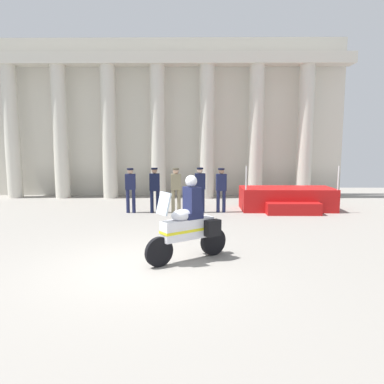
{
  "coord_description": "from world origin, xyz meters",
  "views": [
    {
      "loc": [
        1.08,
        -7.46,
        2.58
      ],
      "look_at": [
        0.97,
        3.24,
        1.16
      ],
      "focal_mm": 34.18,
      "sensor_mm": 36.0,
      "label": 1
    }
  ],
  "objects": [
    {
      "name": "reviewing_stand",
      "position": [
        4.65,
        6.66,
        0.42
      ],
      "size": [
        3.56,
        2.1,
        1.77
      ],
      "color": "#B71414",
      "rests_on": "ground_plane"
    },
    {
      "name": "officer_in_row_3",
      "position": [
        1.24,
        6.07,
        1.0
      ],
      "size": [
        0.4,
        0.26,
        1.69
      ],
      "rotation": [
        0.0,
        0.0,
        3.24
      ],
      "color": "#141938",
      "rests_on": "ground_plane"
    },
    {
      "name": "ground_plane",
      "position": [
        0.0,
        0.0,
        0.0
      ],
      "size": [
        28.0,
        28.0,
        0.0
      ],
      "primitive_type": "plane",
      "color": "gray"
    },
    {
      "name": "officer_in_row_1",
      "position": [
        -0.45,
        6.01,
        1.0
      ],
      "size": [
        0.4,
        0.26,
        1.69
      ],
      "rotation": [
        0.0,
        0.0,
        3.24
      ],
      "color": "black",
      "rests_on": "ground_plane"
    },
    {
      "name": "officer_in_row_0",
      "position": [
        -1.35,
        6.01,
        0.99
      ],
      "size": [
        0.4,
        0.26,
        1.67
      ],
      "rotation": [
        0.0,
        0.0,
        3.24
      ],
      "color": "#191E42",
      "rests_on": "ground_plane"
    },
    {
      "name": "colonnade_backdrop",
      "position": [
        -0.71,
        10.45,
        3.88
      ],
      "size": [
        17.94,
        1.55,
        7.59
      ],
      "color": "beige",
      "rests_on": "ground_plane"
    },
    {
      "name": "motorcycle_with_rider",
      "position": [
        0.96,
        0.44,
        0.79
      ],
      "size": [
        1.77,
        1.33,
        1.9
      ],
      "rotation": [
        0.0,
        0.0,
        3.76
      ],
      "color": "black",
      "rests_on": "ground_plane"
    },
    {
      "name": "officer_in_row_4",
      "position": [
        2.03,
        6.14,
        0.98
      ],
      "size": [
        0.4,
        0.26,
        1.67
      ],
      "rotation": [
        0.0,
        0.0,
        3.24
      ],
      "color": "#191E42",
      "rests_on": "ground_plane"
    },
    {
      "name": "officer_in_row_2",
      "position": [
        0.34,
        6.08,
        0.99
      ],
      "size": [
        0.4,
        0.26,
        1.67
      ],
      "rotation": [
        0.0,
        0.0,
        3.24
      ],
      "color": "#847A5B",
      "rests_on": "ground_plane"
    }
  ]
}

